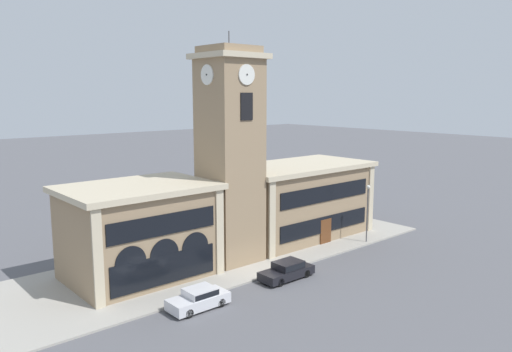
{
  "coord_description": "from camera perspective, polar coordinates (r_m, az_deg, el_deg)",
  "views": [
    {
      "loc": [
        -25.89,
        -28.09,
        14.43
      ],
      "look_at": [
        1.03,
        2.94,
        7.71
      ],
      "focal_mm": 35.0,
      "sensor_mm": 36.0,
      "label": 1
    }
  ],
  "objects": [
    {
      "name": "ground_plane",
      "position": [
        40.83,
        1.65,
        -11.41
      ],
      "size": [
        300.0,
        300.0,
        0.0
      ],
      "primitive_type": "plane",
      "color": "#56565B"
    },
    {
      "name": "sidewalk_kerb",
      "position": [
        45.38,
        -3.81,
        -9.18
      ],
      "size": [
        42.79,
        12.6,
        0.15
      ],
      "color": "#A39E93",
      "rests_on": "ground_plane"
    },
    {
      "name": "clock_tower",
      "position": [
        42.44,
        -2.99,
        2.22
      ],
      "size": [
        5.09,
        5.09,
        19.57
      ],
      "color": "#937A5B",
      "rests_on": "ground_plane"
    },
    {
      "name": "town_hall_left_wing",
      "position": [
        40.61,
        -13.22,
        -6.17
      ],
      "size": [
        11.52,
        8.36,
        7.5
      ],
      "color": "#937A5B",
      "rests_on": "ground_plane"
    },
    {
      "name": "town_hall_right_wing",
      "position": [
        51.1,
        4.77,
        -2.78
      ],
      "size": [
        15.6,
        8.36,
        7.5
      ],
      "color": "#937A5B",
      "rests_on": "ground_plane"
    },
    {
      "name": "parked_car_near",
      "position": [
        35.2,
        -6.55,
        -13.69
      ],
      "size": [
        4.24,
        1.89,
        1.4
      ],
      "rotation": [
        0.0,
        0.0,
        3.14
      ],
      "color": "silver",
      "rests_on": "ground_plane"
    },
    {
      "name": "parked_car_mid",
      "position": [
        40.2,
        3.57,
        -10.65
      ],
      "size": [
        4.63,
        1.86,
        1.41
      ],
      "rotation": [
        0.0,
        0.0,
        3.14
      ],
      "color": "black",
      "rests_on": "ground_plane"
    },
    {
      "name": "street_lamp",
      "position": [
        49.72,
        12.64,
        -3.21
      ],
      "size": [
        0.36,
        0.36,
        5.65
      ],
      "color": "#4C4C51",
      "rests_on": "sidewalk_kerb"
    }
  ]
}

